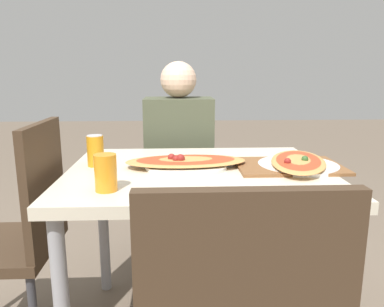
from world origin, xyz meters
The scene contains 9 objects.
dining_table centered at (0.00, 0.00, 0.64)m, with size 1.01×0.81×0.72m.
chair_far_seated centered at (-0.07, 0.74, 0.51)m, with size 0.40×0.40×0.91m.
chair_side_left centered at (-0.69, -0.05, 0.51)m, with size 0.40×0.40×0.91m.
person_seated centered at (-0.07, 0.62, 0.67)m, with size 0.37×0.27×1.15m.
pizza_main centered at (-0.05, 0.03, 0.74)m, with size 0.49×0.33×0.06m.
soda_can centered at (-0.41, 0.07, 0.78)m, with size 0.07×0.07×0.12m.
drink_glass centered at (-0.31, -0.26, 0.78)m, with size 0.07×0.07×0.12m.
serving_tray centered at (0.36, 0.01, 0.73)m, with size 0.41×0.28×0.01m.
pizza_second centered at (0.40, 0.01, 0.74)m, with size 0.32×0.46×0.05m.
Camera 1 is at (-0.09, -1.41, 1.10)m, focal length 35.00 mm.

